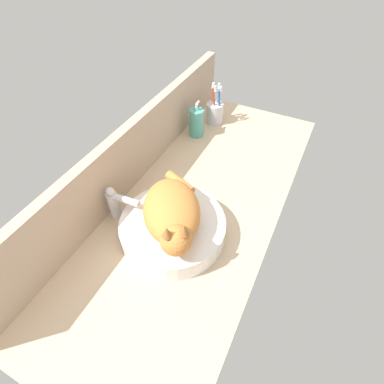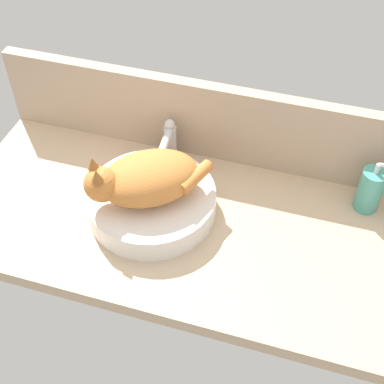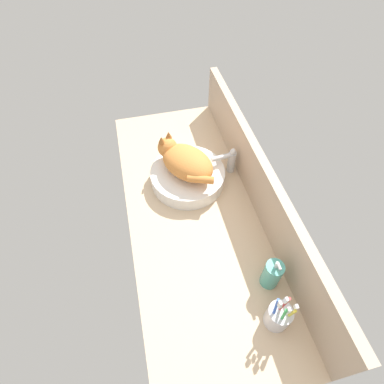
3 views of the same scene
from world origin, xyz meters
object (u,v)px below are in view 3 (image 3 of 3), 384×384
faucet (230,160)px  toothbrush_cup (278,316)px  soap_dispenser (272,274)px  cat (185,161)px  sink_basin (188,176)px

faucet → toothbrush_cup: size_ratio=0.73×
soap_dispenser → toothbrush_cup: (13.29, -3.09, -1.15)cm
cat → soap_dispenser: bearing=18.7°
toothbrush_cup → soap_dispenser: bearing=166.9°
cat → soap_dispenser: cat is taller
faucet → soap_dispenser: size_ratio=0.86×
toothbrush_cup → faucet: bearing=175.4°
faucet → toothbrush_cup: (68.58, -5.51, -2.06)cm
faucet → soap_dispenser: bearing=-2.5°
cat → soap_dispenser: 57.96cm
cat → faucet: (-0.71, 20.94, -5.19)cm
sink_basin → cat: cat is taller
sink_basin → soap_dispenser: soap_dispenser is taller
soap_dispenser → toothbrush_cup: 13.70cm
cat → faucet: cat is taller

